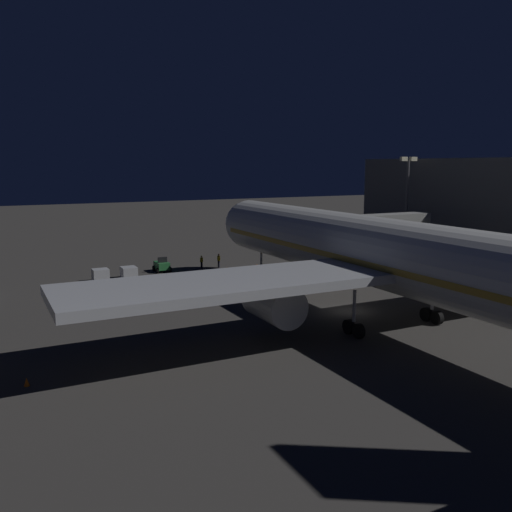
# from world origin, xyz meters

# --- Properties ---
(ground_plane) EXTENTS (320.00, 320.00, 0.00)m
(ground_plane) POSITION_xyz_m (0.00, 0.00, 0.00)
(ground_plane) COLOR #383533
(airliner_at_gate) EXTENTS (54.19, 64.79, 19.17)m
(airliner_at_gate) POSITION_xyz_m (0.00, 7.44, 6.04)
(airliner_at_gate) COLOR silver
(airliner_at_gate) RESTS_ON ground_plane
(jet_bridge) EXTENTS (19.43, 3.40, 7.72)m
(jet_bridge) POSITION_xyz_m (-10.60, -13.25, 6.18)
(jet_bridge) COLOR #9E9E99
(jet_bridge) RESTS_ON ground_plane
(apron_floodlight_mast) EXTENTS (2.90, 0.50, 14.78)m
(apron_floodlight_mast) POSITION_xyz_m (-25.50, -20.68, 8.77)
(apron_floodlight_mast) COLOR #59595E
(apron_floodlight_mast) RESTS_ON ground_plane
(baggage_tug_lead) EXTENTS (1.86, 2.52, 1.95)m
(baggage_tug_lead) POSITION_xyz_m (9.95, -26.54, 0.78)
(baggage_tug_lead) COLOR #287038
(baggage_tug_lead) RESTS_ON ground_plane
(baggage_container_near_belt) EXTENTS (1.83, 1.66, 1.51)m
(baggage_container_near_belt) POSITION_xyz_m (18.26, -23.84, 0.76)
(baggage_container_near_belt) COLOR #B7BABF
(baggage_container_near_belt) RESTS_ON ground_plane
(baggage_container_mid_row) EXTENTS (1.77, 1.89, 1.42)m
(baggage_container_mid_row) POSITION_xyz_m (14.81, -24.16, 0.71)
(baggage_container_mid_row) COLOR #B7BABF
(baggage_container_mid_row) RESTS_ON ground_plane
(ground_crew_near_nose_gear) EXTENTS (0.40, 0.40, 1.86)m
(ground_crew_near_nose_gear) POSITION_xyz_m (2.26, -25.84, 1.03)
(ground_crew_near_nose_gear) COLOR black
(ground_crew_near_nose_gear) RESTS_ON ground_plane
(ground_crew_under_port_wing) EXTENTS (0.40, 0.40, 1.75)m
(ground_crew_under_port_wing) POSITION_xyz_m (4.60, -26.16, 0.96)
(ground_crew_under_port_wing) COLOR black
(ground_crew_under_port_wing) RESTS_ON ground_plane
(traffic_cone_nose_port) EXTENTS (0.36, 0.36, 0.55)m
(traffic_cone_nose_port) POSITION_xyz_m (-2.20, -23.26, 0.28)
(traffic_cone_nose_port) COLOR orange
(traffic_cone_nose_port) RESTS_ON ground_plane
(traffic_cone_nose_starboard) EXTENTS (0.36, 0.36, 0.55)m
(traffic_cone_nose_starboard) POSITION_xyz_m (2.20, -23.26, 0.28)
(traffic_cone_nose_starboard) COLOR orange
(traffic_cone_nose_starboard) RESTS_ON ground_plane
(traffic_cone_wingtip_svc_side) EXTENTS (0.36, 0.36, 0.55)m
(traffic_cone_wingtip_svc_side) POSITION_xyz_m (28.59, 5.57, 0.28)
(traffic_cone_wingtip_svc_side) COLOR orange
(traffic_cone_wingtip_svc_side) RESTS_ON ground_plane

